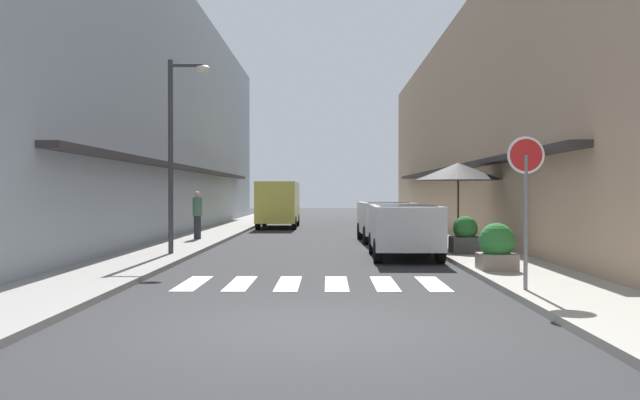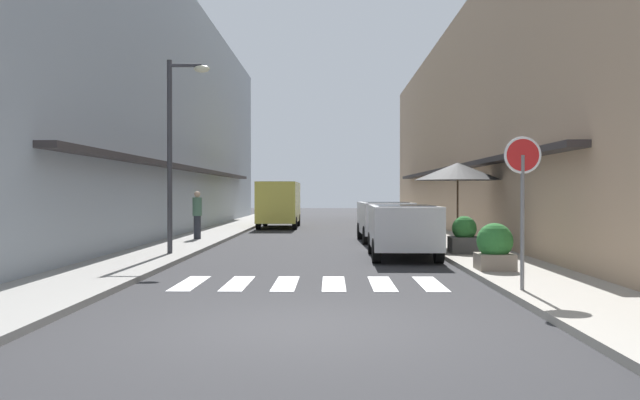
{
  "view_description": "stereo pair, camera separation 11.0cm",
  "coord_description": "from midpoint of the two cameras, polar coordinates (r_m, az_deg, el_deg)",
  "views": [
    {
      "loc": [
        0.31,
        -8.93,
        1.8
      ],
      "look_at": [
        -0.0,
        17.02,
        1.52
      ],
      "focal_mm": 37.43,
      "sensor_mm": 36.0,
      "label": 1
    },
    {
      "loc": [
        0.42,
        -8.93,
        1.8
      ],
      "look_at": [
        -0.0,
        17.02,
        1.52
      ],
      "focal_mm": 37.43,
      "sensor_mm": 36.0,
      "label": 2
    }
  ],
  "objects": [
    {
      "name": "ground_plane",
      "position": [
        27.55,
        0.17,
        -3.14
      ],
      "size": [
        102.07,
        102.07,
        0.0
      ],
      "primitive_type": "plane",
      "color": "#2B2B2D"
    },
    {
      "name": "sidewalk_left",
      "position": [
        27.98,
        -9.22,
        -2.96
      ],
      "size": [
        2.21,
        64.95,
        0.12
      ],
      "primitive_type": "cube",
      "color": "gray",
      "rests_on": "ground_plane"
    },
    {
      "name": "sidewalk_right",
      "position": [
        27.86,
        9.6,
        -2.98
      ],
      "size": [
        2.21,
        64.95,
        0.12
      ],
      "primitive_type": "cube",
      "color": "#9E998E",
      "rests_on": "ground_plane"
    },
    {
      "name": "building_row_left",
      "position": [
        30.25,
        -15.58,
        7.18
      ],
      "size": [
        5.5,
        43.75,
        10.55
      ],
      "color": "#939EA8",
      "rests_on": "ground_plane"
    },
    {
      "name": "building_row_right",
      "position": [
        29.98,
        16.1,
        5.98
      ],
      "size": [
        5.5,
        43.75,
        9.24
      ],
      "color": "tan",
      "rests_on": "ground_plane"
    },
    {
      "name": "crosswalk",
      "position": [
        13.27,
        -0.65,
        -7.17
      ],
      "size": [
        5.2,
        2.2,
        0.01
      ],
      "color": "silver",
      "rests_on": "ground_plane"
    },
    {
      "name": "parked_car_near",
      "position": [
        18.45,
        7.29,
        -2.13
      ],
      "size": [
        1.86,
        3.96,
        1.47
      ],
      "color": "silver",
      "rests_on": "ground_plane"
    },
    {
      "name": "parked_car_mid",
      "position": [
        24.64,
        5.68,
        -1.44
      ],
      "size": [
        1.91,
        4.08,
        1.47
      ],
      "color": "silver",
      "rests_on": "ground_plane"
    },
    {
      "name": "delivery_van",
      "position": [
        34.52,
        -3.42,
        -0.04
      ],
      "size": [
        2.02,
        5.41,
        2.37
      ],
      "color": "#D8CC4C",
      "rests_on": "ground_plane"
    },
    {
      "name": "round_street_sign",
      "position": [
        12.07,
        17.18,
        2.27
      ],
      "size": [
        0.65,
        0.07,
        2.66
      ],
      "color": "slate",
      "rests_on": "sidewalk_right"
    },
    {
      "name": "street_lamp",
      "position": [
        19.01,
        -12.02,
        5.43
      ],
      "size": [
        1.19,
        0.28,
        5.37
      ],
      "color": "#38383D",
      "rests_on": "sidewalk_left"
    },
    {
      "name": "cafe_umbrella",
      "position": [
        21.43,
        11.83,
        2.38
      ],
      "size": [
        2.73,
        2.73,
        2.63
      ],
      "color": "#262626",
      "rests_on": "sidewalk_right"
    },
    {
      "name": "planter_corner",
      "position": [
        15.14,
        14.92,
        -3.93
      ],
      "size": [
        0.79,
        0.79,
        1.02
      ],
      "color": "gray",
      "rests_on": "sidewalk_right"
    },
    {
      "name": "planter_midblock",
      "position": [
        19.07,
        12.4,
        -3.05
      ],
      "size": [
        0.8,
        0.8,
        1.03
      ],
      "color": "#4C4C4C",
      "rests_on": "sidewalk_right"
    },
    {
      "name": "pedestrian_walking_near",
      "position": [
        24.67,
        -10.33,
        -1.16
      ],
      "size": [
        0.34,
        0.34,
        1.74
      ],
      "rotation": [
        0.0,
        0.0,
        4.7
      ],
      "color": "#282B33",
      "rests_on": "sidewalk_left"
    }
  ]
}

